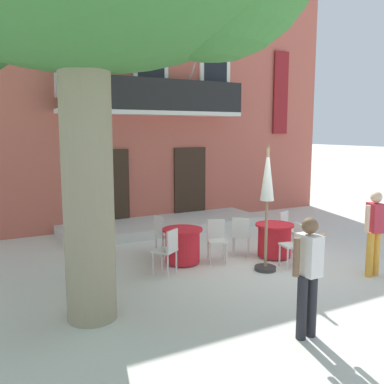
{
  "coord_description": "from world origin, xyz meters",
  "views": [
    {
      "loc": [
        -5.59,
        -6.88,
        2.83
      ],
      "look_at": [
        -0.53,
        2.44,
        1.3
      ],
      "focal_mm": 39.87,
      "sensor_mm": 36.0,
      "label": 1
    }
  ],
  "objects_px": {
    "cafe_table_near_tree": "(274,240)",
    "cafe_chair_middle_0": "(217,237)",
    "cafe_chair_near_tree_2": "(295,242)",
    "cafe_umbrella": "(267,190)",
    "cafe_chair_near_tree_0": "(287,228)",
    "cafe_chair_middle_2": "(168,248)",
    "cafe_chair_near_tree_1": "(241,234)",
    "cafe_chair_middle_1": "(163,233)",
    "cafe_table_middle": "(183,245)",
    "pedestrian_mid_plaza": "(308,271)",
    "pedestrian_near_entrance": "(374,229)"
  },
  "relations": [
    {
      "from": "pedestrian_near_entrance",
      "to": "pedestrian_mid_plaza",
      "type": "xyz_separation_m",
      "value": [
        -2.93,
        -1.27,
        0.01
      ]
    },
    {
      "from": "cafe_chair_near_tree_0",
      "to": "cafe_chair_near_tree_2",
      "type": "distance_m",
      "value": 1.33
    },
    {
      "from": "cafe_chair_near_tree_2",
      "to": "pedestrian_mid_plaza",
      "type": "relative_size",
      "value": 0.54
    },
    {
      "from": "pedestrian_near_entrance",
      "to": "cafe_chair_middle_2",
      "type": "bearing_deg",
      "value": 149.93
    },
    {
      "from": "cafe_table_middle",
      "to": "cafe_chair_middle_1",
      "type": "height_order",
      "value": "cafe_chair_middle_1"
    },
    {
      "from": "cafe_table_middle",
      "to": "cafe_chair_middle_2",
      "type": "distance_m",
      "value": 0.77
    },
    {
      "from": "cafe_chair_near_tree_2",
      "to": "cafe_table_middle",
      "type": "distance_m",
      "value": 2.36
    },
    {
      "from": "cafe_chair_near_tree_0",
      "to": "cafe_chair_middle_2",
      "type": "relative_size",
      "value": 1.0
    },
    {
      "from": "cafe_chair_middle_0",
      "to": "cafe_table_near_tree",
      "type": "bearing_deg",
      "value": -15.45
    },
    {
      "from": "cafe_chair_near_tree_2",
      "to": "cafe_umbrella",
      "type": "relative_size",
      "value": 0.36
    },
    {
      "from": "cafe_chair_near_tree_0",
      "to": "cafe_chair_middle_2",
      "type": "height_order",
      "value": "same"
    },
    {
      "from": "cafe_chair_near_tree_0",
      "to": "cafe_umbrella",
      "type": "distance_m",
      "value": 2.07
    },
    {
      "from": "cafe_chair_near_tree_2",
      "to": "cafe_chair_middle_0",
      "type": "relative_size",
      "value": 1.0
    },
    {
      "from": "cafe_table_middle",
      "to": "pedestrian_mid_plaza",
      "type": "xyz_separation_m",
      "value": [
        -0.03,
        -3.77,
        0.56
      ]
    },
    {
      "from": "pedestrian_near_entrance",
      "to": "cafe_chair_near_tree_1",
      "type": "bearing_deg",
      "value": 123.14
    },
    {
      "from": "cafe_chair_near_tree_2",
      "to": "cafe_chair_middle_2",
      "type": "distance_m",
      "value": 2.66
    },
    {
      "from": "cafe_chair_near_tree_1",
      "to": "cafe_chair_middle_1",
      "type": "bearing_deg",
      "value": 148.46
    },
    {
      "from": "cafe_umbrella",
      "to": "pedestrian_near_entrance",
      "type": "height_order",
      "value": "cafe_umbrella"
    },
    {
      "from": "cafe_table_near_tree",
      "to": "cafe_chair_near_tree_2",
      "type": "bearing_deg",
      "value": -96.41
    },
    {
      "from": "pedestrian_mid_plaza",
      "to": "cafe_chair_near_tree_1",
      "type": "bearing_deg",
      "value": 68.47
    },
    {
      "from": "cafe_chair_near_tree_2",
      "to": "pedestrian_mid_plaza",
      "type": "distance_m",
      "value": 3.16
    },
    {
      "from": "pedestrian_near_entrance",
      "to": "pedestrian_mid_plaza",
      "type": "relative_size",
      "value": 0.99
    },
    {
      "from": "cafe_chair_near_tree_2",
      "to": "cafe_chair_middle_2",
      "type": "bearing_deg",
      "value": 161.41
    },
    {
      "from": "cafe_chair_near_tree_0",
      "to": "pedestrian_near_entrance",
      "type": "relative_size",
      "value": 0.54
    },
    {
      "from": "cafe_chair_middle_1",
      "to": "cafe_table_middle",
      "type": "bearing_deg",
      "value": -80.76
    },
    {
      "from": "cafe_table_middle",
      "to": "cafe_chair_middle_0",
      "type": "xyz_separation_m",
      "value": [
        0.72,
        -0.22,
        0.14
      ]
    },
    {
      "from": "cafe_table_middle",
      "to": "cafe_chair_middle_2",
      "type": "height_order",
      "value": "cafe_chair_middle_2"
    },
    {
      "from": "cafe_chair_near_tree_1",
      "to": "cafe_umbrella",
      "type": "distance_m",
      "value": 1.55
    },
    {
      "from": "cafe_table_middle",
      "to": "pedestrian_mid_plaza",
      "type": "height_order",
      "value": "pedestrian_mid_plaza"
    },
    {
      "from": "cafe_chair_near_tree_1",
      "to": "cafe_table_middle",
      "type": "xyz_separation_m",
      "value": [
        -1.39,
        0.18,
        -0.14
      ]
    },
    {
      "from": "cafe_chair_middle_1",
      "to": "cafe_chair_middle_2",
      "type": "relative_size",
      "value": 1.0
    },
    {
      "from": "cafe_table_near_tree",
      "to": "cafe_chair_near_tree_2",
      "type": "xyz_separation_m",
      "value": [
        -0.08,
        -0.75,
        0.14
      ]
    },
    {
      "from": "cafe_chair_near_tree_0",
      "to": "cafe_umbrella",
      "type": "xyz_separation_m",
      "value": [
        -1.43,
        -0.99,
        1.14
      ]
    },
    {
      "from": "cafe_chair_middle_2",
      "to": "cafe_umbrella",
      "type": "height_order",
      "value": "cafe_umbrella"
    },
    {
      "from": "cafe_chair_middle_1",
      "to": "cafe_table_near_tree",
      "type": "bearing_deg",
      "value": -31.72
    },
    {
      "from": "cafe_table_near_tree",
      "to": "cafe_chair_middle_0",
      "type": "relative_size",
      "value": 0.95
    },
    {
      "from": "cafe_chair_near_tree_0",
      "to": "cafe_table_near_tree",
      "type": "bearing_deg",
      "value": -152.97
    },
    {
      "from": "cafe_chair_near_tree_2",
      "to": "cafe_table_middle",
      "type": "relative_size",
      "value": 1.05
    },
    {
      "from": "cafe_chair_middle_2",
      "to": "pedestrian_near_entrance",
      "type": "distance_m",
      "value": 4.04
    },
    {
      "from": "cafe_table_middle",
      "to": "cafe_umbrella",
      "type": "bearing_deg",
      "value": -43.99
    },
    {
      "from": "cafe_chair_middle_1",
      "to": "cafe_umbrella",
      "type": "distance_m",
      "value": 2.67
    },
    {
      "from": "cafe_chair_near_tree_2",
      "to": "cafe_table_near_tree",
      "type": "bearing_deg",
      "value": 83.59
    },
    {
      "from": "cafe_chair_middle_2",
      "to": "cafe_chair_near_tree_2",
      "type": "bearing_deg",
      "value": -18.59
    },
    {
      "from": "cafe_umbrella",
      "to": "pedestrian_mid_plaza",
      "type": "relative_size",
      "value": 1.51
    },
    {
      "from": "cafe_table_near_tree",
      "to": "cafe_chair_middle_0",
      "type": "xyz_separation_m",
      "value": [
        -1.31,
        0.36,
        0.14
      ]
    },
    {
      "from": "cafe_chair_near_tree_0",
      "to": "pedestrian_mid_plaza",
      "type": "xyz_separation_m",
      "value": [
        -2.73,
        -3.53,
        0.43
      ]
    },
    {
      "from": "cafe_chair_near_tree_0",
      "to": "cafe_chair_near_tree_1",
      "type": "height_order",
      "value": "same"
    },
    {
      "from": "cafe_chair_near_tree_1",
      "to": "cafe_chair_middle_0",
      "type": "bearing_deg",
      "value": -176.55
    },
    {
      "from": "cafe_chair_middle_0",
      "to": "cafe_chair_middle_1",
      "type": "bearing_deg",
      "value": 131.05
    },
    {
      "from": "cafe_table_middle",
      "to": "cafe_chair_middle_0",
      "type": "bearing_deg",
      "value": -17.15
    }
  ]
}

